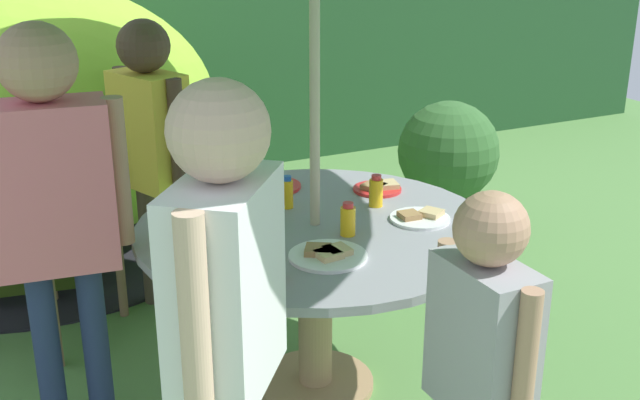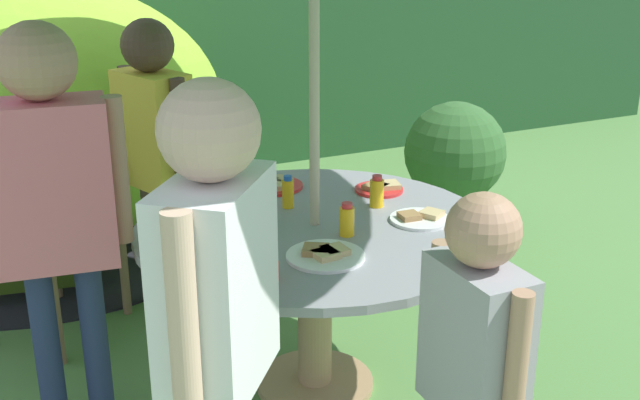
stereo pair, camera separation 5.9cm
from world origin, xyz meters
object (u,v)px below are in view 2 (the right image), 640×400
(child_in_white_shirt, at_px, (217,286))
(plate_back_edge, at_px, (420,218))
(plate_center_front, at_px, (204,207))
(juice_bottle_near_right, at_px, (163,229))
(garden_table, at_px, (315,256))
(dome_tent, at_px, (28,116))
(plate_mid_left, at_px, (273,185))
(juice_bottle_far_left, at_px, (209,225))
(cup_near, at_px, (268,271))
(plate_center_back, at_px, (325,255))
(juice_bottle_mid_right, at_px, (234,240))
(child_in_grey_shirt, at_px, (475,341))
(wooden_chair, at_px, (29,208))
(child_in_pink_shirt, at_px, (52,185))
(potted_plant, at_px, (455,159))
(plate_front_edge, at_px, (380,188))
(child_in_yellow_shirt, at_px, (154,130))
(juice_bottle_far_right, at_px, (288,193))
(juice_bottle_near_left, at_px, (347,220))
(juice_bottle_spot_a, at_px, (377,192))
(snack_bowl, at_px, (251,220))

(child_in_white_shirt, distance_m, plate_back_edge, 1.16)
(plate_center_front, height_order, juice_bottle_near_right, juice_bottle_near_right)
(garden_table, relative_size, dome_tent, 0.53)
(plate_mid_left, height_order, juice_bottle_far_left, juice_bottle_far_left)
(plate_back_edge, bearing_deg, cup_near, -161.78)
(plate_center_back, distance_m, juice_bottle_mid_right, 0.30)
(cup_near, bearing_deg, child_in_grey_shirt, -61.85)
(plate_center_front, relative_size, cup_near, 2.99)
(juice_bottle_near_right, relative_size, cup_near, 1.87)
(wooden_chair, distance_m, child_in_pink_shirt, 0.91)
(child_in_grey_shirt, distance_m, plate_back_edge, 0.91)
(garden_table, distance_m, juice_bottle_far_left, 0.43)
(garden_table, bearing_deg, potted_plant, 39.67)
(garden_table, distance_m, plate_front_edge, 0.46)
(child_in_yellow_shirt, bearing_deg, juice_bottle_far_right, 3.70)
(juice_bottle_near_left, distance_m, juice_bottle_spot_a, 0.31)
(juice_bottle_spot_a, bearing_deg, dome_tent, 118.99)
(snack_bowl, height_order, juice_bottle_far_left, juice_bottle_far_left)
(garden_table, xyz_separation_m, child_in_pink_shirt, (-0.87, 0.12, 0.36))
(dome_tent, bearing_deg, snack_bowl, -64.33)
(child_in_pink_shirt, relative_size, juice_bottle_spot_a, 11.58)
(plate_center_back, relative_size, juice_bottle_far_left, 2.17)
(child_in_grey_shirt, height_order, snack_bowl, child_in_grey_shirt)
(juice_bottle_mid_right, bearing_deg, child_in_white_shirt, -112.25)
(child_in_pink_shirt, xyz_separation_m, plate_back_edge, (1.23, -0.25, -0.23))
(dome_tent, bearing_deg, wooden_chair, -86.73)
(snack_bowl, xyz_separation_m, plate_back_edge, (0.59, -0.18, -0.03))
(child_in_pink_shirt, xyz_separation_m, child_in_white_shirt, (0.27, -0.87, -0.03))
(juice_bottle_spot_a, bearing_deg, juice_bottle_near_left, -138.31)
(child_in_pink_shirt, xyz_separation_m, plate_center_front, (0.55, 0.19, -0.23))
(child_in_grey_shirt, bearing_deg, child_in_pink_shirt, 38.59)
(plate_back_edge, height_order, juice_bottle_far_right, juice_bottle_far_right)
(plate_center_back, bearing_deg, child_in_yellow_shirt, 102.11)
(plate_center_front, xyz_separation_m, cup_near, (-0.00, -0.67, 0.02))
(plate_front_edge, relative_size, juice_bottle_far_right, 1.54)
(plate_center_back, distance_m, plate_center_front, 0.63)
(child_in_grey_shirt, bearing_deg, juice_bottle_spot_a, -15.69)
(cup_near, bearing_deg, child_in_white_shirt, -125.88)
(wooden_chair, bearing_deg, plate_center_front, -91.50)
(garden_table, height_order, child_in_yellow_shirt, child_in_yellow_shirt)
(dome_tent, bearing_deg, juice_bottle_far_left, -69.04)
(juice_bottle_spot_a, bearing_deg, plate_mid_left, 126.71)
(juice_bottle_far_right, xyz_separation_m, cup_near, (-0.30, -0.56, -0.03))
(plate_center_front, xyz_separation_m, juice_bottle_far_left, (-0.07, -0.29, 0.05))
(plate_back_edge, height_order, juice_bottle_spot_a, juice_bottle_spot_a)
(plate_front_edge, relative_size, juice_bottle_near_left, 1.63)
(plate_back_edge, xyz_separation_m, plate_center_back, (-0.45, -0.15, 0.00))
(snack_bowl, relative_size, plate_center_front, 0.74)
(juice_bottle_far_right, bearing_deg, child_in_grey_shirt, -88.74)
(juice_bottle_near_left, relative_size, juice_bottle_spot_a, 0.96)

